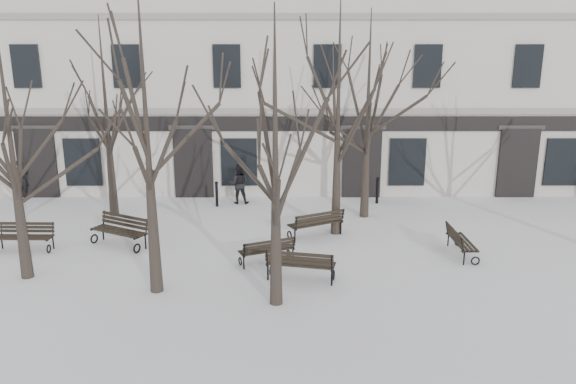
{
  "coord_description": "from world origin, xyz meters",
  "views": [
    {
      "loc": [
        0.4,
        -14.92,
        6.31
      ],
      "look_at": [
        0.43,
        3.0,
        1.53
      ],
      "focal_mm": 35.0,
      "sensor_mm": 36.0,
      "label": 1
    }
  ],
  "objects_px": {
    "bench_0": "(25,236)",
    "bench_1": "(267,250)",
    "tree_1": "(145,105)",
    "tree_0": "(7,113)",
    "bench_5": "(460,241)",
    "tree_2": "(275,125)",
    "bench_4": "(317,223)",
    "bench_2": "(300,264)",
    "bench_3": "(120,230)"
  },
  "relations": [
    {
      "from": "bench_3",
      "to": "bench_1",
      "type": "bearing_deg",
      "value": 10.27
    },
    {
      "from": "tree_2",
      "to": "bench_0",
      "type": "distance_m",
      "value": 9.63
    },
    {
      "from": "bench_0",
      "to": "bench_1",
      "type": "distance_m",
      "value": 7.71
    },
    {
      "from": "bench_5",
      "to": "tree_0",
      "type": "bearing_deg",
      "value": 96.87
    },
    {
      "from": "bench_2",
      "to": "tree_1",
      "type": "bearing_deg",
      "value": 21.21
    },
    {
      "from": "bench_3",
      "to": "bench_5",
      "type": "distance_m",
      "value": 10.64
    },
    {
      "from": "bench_2",
      "to": "bench_3",
      "type": "bearing_deg",
      "value": -14.29
    },
    {
      "from": "tree_2",
      "to": "bench_3",
      "type": "relative_size",
      "value": 3.57
    },
    {
      "from": "tree_0",
      "to": "tree_2",
      "type": "distance_m",
      "value": 7.13
    },
    {
      "from": "bench_2",
      "to": "bench_5",
      "type": "relative_size",
      "value": 1.14
    },
    {
      "from": "tree_0",
      "to": "bench_3",
      "type": "xyz_separation_m",
      "value": [
        1.89,
        2.52,
        -4.02
      ]
    },
    {
      "from": "tree_2",
      "to": "bench_0",
      "type": "xyz_separation_m",
      "value": [
        -7.92,
        3.73,
        -4.01
      ]
    },
    {
      "from": "tree_2",
      "to": "bench_3",
      "type": "distance_m",
      "value": 7.64
    },
    {
      "from": "tree_1",
      "to": "bench_4",
      "type": "bearing_deg",
      "value": 43.48
    },
    {
      "from": "bench_3",
      "to": "bench_4",
      "type": "height_order",
      "value": "bench_3"
    },
    {
      "from": "tree_2",
      "to": "bench_5",
      "type": "distance_m",
      "value": 7.59
    },
    {
      "from": "bench_0",
      "to": "bench_2",
      "type": "bearing_deg",
      "value": -14.42
    },
    {
      "from": "bench_0",
      "to": "bench_3",
      "type": "bearing_deg",
      "value": 9.39
    },
    {
      "from": "bench_4",
      "to": "bench_3",
      "type": "bearing_deg",
      "value": -21.15
    },
    {
      "from": "bench_2",
      "to": "bench_3",
      "type": "xyz_separation_m",
      "value": [
        -5.69,
        2.8,
        0.02
      ]
    },
    {
      "from": "bench_2",
      "to": "bench_3",
      "type": "height_order",
      "value": "bench_3"
    },
    {
      "from": "tree_1",
      "to": "tree_0",
      "type": "bearing_deg",
      "value": 166.64
    },
    {
      "from": "bench_0",
      "to": "bench_4",
      "type": "relative_size",
      "value": 0.9
    },
    {
      "from": "tree_0",
      "to": "tree_1",
      "type": "bearing_deg",
      "value": -13.36
    },
    {
      "from": "tree_1",
      "to": "tree_2",
      "type": "relative_size",
      "value": 1.08
    },
    {
      "from": "tree_0",
      "to": "bench_0",
      "type": "relative_size",
      "value": 4.18
    },
    {
      "from": "tree_2",
      "to": "bench_5",
      "type": "xyz_separation_m",
      "value": [
        5.55,
        3.27,
        -4.02
      ]
    },
    {
      "from": "tree_0",
      "to": "bench_2",
      "type": "distance_m",
      "value": 8.59
    },
    {
      "from": "tree_2",
      "to": "bench_2",
      "type": "distance_m",
      "value": 4.24
    },
    {
      "from": "tree_0",
      "to": "bench_5",
      "type": "xyz_separation_m",
      "value": [
        12.49,
        1.64,
        -4.09
      ]
    },
    {
      "from": "tree_2",
      "to": "tree_0",
      "type": "bearing_deg",
      "value": 166.82
    },
    {
      "from": "tree_1",
      "to": "bench_5",
      "type": "bearing_deg",
      "value": 16.32
    },
    {
      "from": "tree_1",
      "to": "bench_5",
      "type": "height_order",
      "value": "tree_1"
    },
    {
      "from": "tree_0",
      "to": "bench_5",
      "type": "distance_m",
      "value": 13.25
    },
    {
      "from": "bench_0",
      "to": "bench_4",
      "type": "xyz_separation_m",
      "value": [
        9.18,
        1.17,
        0.04
      ]
    },
    {
      "from": "tree_2",
      "to": "tree_1",
      "type": "bearing_deg",
      "value": 167.04
    },
    {
      "from": "tree_0",
      "to": "bench_4",
      "type": "relative_size",
      "value": 3.75
    },
    {
      "from": "bench_4",
      "to": "bench_5",
      "type": "distance_m",
      "value": 4.59
    },
    {
      "from": "bench_5",
      "to": "bench_0",
      "type": "bearing_deg",
      "value": 87.43
    },
    {
      "from": "bench_1",
      "to": "bench_5",
      "type": "height_order",
      "value": "bench_5"
    },
    {
      "from": "tree_0",
      "to": "tree_1",
      "type": "xyz_separation_m",
      "value": [
        3.8,
        -0.9,
        0.29
      ]
    },
    {
      "from": "tree_0",
      "to": "bench_4",
      "type": "distance_m",
      "value": 9.71
    },
    {
      "from": "tree_1",
      "to": "bench_0",
      "type": "bearing_deg",
      "value": 147.83
    },
    {
      "from": "tree_1",
      "to": "tree_2",
      "type": "bearing_deg",
      "value": -12.96
    },
    {
      "from": "bench_5",
      "to": "tree_2",
      "type": "bearing_deg",
      "value": 119.9
    },
    {
      "from": "bench_2",
      "to": "bench_4",
      "type": "height_order",
      "value": "bench_4"
    },
    {
      "from": "bench_0",
      "to": "bench_2",
      "type": "distance_m",
      "value": 8.88
    },
    {
      "from": "tree_2",
      "to": "bench_4",
      "type": "height_order",
      "value": "tree_2"
    },
    {
      "from": "bench_1",
      "to": "bench_3",
      "type": "bearing_deg",
      "value": -41.56
    },
    {
      "from": "tree_1",
      "to": "bench_1",
      "type": "xyz_separation_m",
      "value": [
        2.84,
        1.84,
        -4.4
      ]
    }
  ]
}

